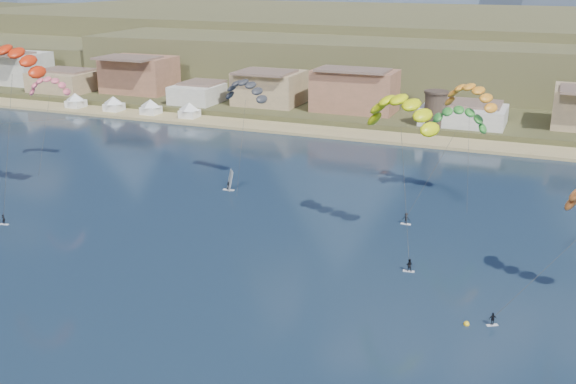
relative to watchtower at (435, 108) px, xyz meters
The scene contains 14 objects.
beach 11.25m from the watchtower, 122.01° to the right, with size 2200.00×12.00×0.90m.
land 446.07m from the watchtower, 90.64° to the left, with size 2200.00×900.00×4.00m.
foothills 119.77m from the watchtower, 81.65° to the left, with size 940.00×210.00×18.00m.
town 45.73m from the watchtower, 169.92° to the left, with size 400.00×24.00×12.00m.
watchtower is the anchor object (origin of this frame).
beach_tents 81.69m from the watchtower, behind, with size 43.40×6.40×5.00m.
kitesurfer_red 96.09m from the watchtower, 125.13° to the right, with size 11.94×11.91×27.87m.
kitesurfer_yellow 71.15m from the watchtower, 84.35° to the right, with size 12.42×14.29×23.25m.
kitesurfer_green 49.57m from the watchtower, 76.34° to the right, with size 10.84×17.95×20.18m.
distant_kite_pink 87.23m from the watchtower, 139.56° to the right, with size 8.84×7.09×19.59m.
distant_kite_dark 59.42m from the watchtower, 115.46° to the right, with size 9.33×6.59×20.89m.
distant_kite_orange 49.45m from the watchtower, 74.03° to the right, with size 10.42×7.85×21.58m.
windsurfer 63.28m from the watchtower, 114.77° to the right, with size 2.12×2.31×3.73m.
buoy 92.78m from the watchtower, 77.55° to the right, with size 0.67×0.67×0.67m.
Camera 1 is at (31.03, -44.91, 37.72)m, focal length 41.44 mm.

